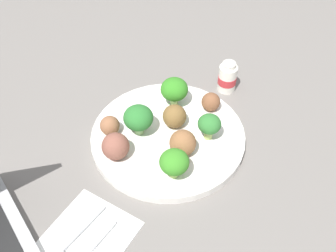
{
  "coord_description": "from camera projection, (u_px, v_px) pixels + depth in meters",
  "views": [
    {
      "loc": [
        0.43,
        0.23,
        0.55
      ],
      "look_at": [
        0.0,
        0.0,
        0.04
      ],
      "focal_mm": 42.54,
      "sensor_mm": 36.0,
      "label": 1
    }
  ],
  "objects": [
    {
      "name": "broccoli_floret_center",
      "position": [
        174.0,
        90.0,
        0.75
      ],
      "size": [
        0.05,
        0.05,
        0.06
      ],
      "color": "#9DC06D",
      "rests_on": "plate"
    },
    {
      "name": "broccoli_floret_far_rim",
      "position": [
        174.0,
        162.0,
        0.63
      ],
      "size": [
        0.05,
        0.05,
        0.05
      ],
      "color": "#AACE68",
      "rests_on": "plate"
    },
    {
      "name": "broccoli_floret_front_left",
      "position": [
        138.0,
        118.0,
        0.7
      ],
      "size": [
        0.05,
        0.05,
        0.06
      ],
      "color": "#92C37D",
      "rests_on": "plate"
    },
    {
      "name": "meatball_front_left",
      "position": [
        183.0,
        143.0,
        0.68
      ],
      "size": [
        0.05,
        0.05,
        0.05
      ],
      "primitive_type": "sphere",
      "color": "brown",
      "rests_on": "plate"
    },
    {
      "name": "napkin",
      "position": [
        79.0,
        248.0,
        0.58
      ],
      "size": [
        0.18,
        0.13,
        0.01
      ],
      "primitive_type": "cube",
      "rotation": [
        0.0,
        0.0,
        -0.07
      ],
      "color": "white",
      "rests_on": "ground_plane"
    },
    {
      "name": "meatball_back_left",
      "position": [
        175.0,
        116.0,
        0.72
      ],
      "size": [
        0.04,
        0.04,
        0.04
      ],
      "primitive_type": "sphere",
      "color": "brown",
      "rests_on": "plate"
    },
    {
      "name": "meatball_center",
      "position": [
        116.0,
        146.0,
        0.67
      ],
      "size": [
        0.05,
        0.05,
        0.05
      ],
      "primitive_type": "sphere",
      "color": "brown",
      "rests_on": "plate"
    },
    {
      "name": "meatball_far_rim",
      "position": [
        211.0,
        102.0,
        0.76
      ],
      "size": [
        0.04,
        0.04,
        0.04
      ],
      "primitive_type": "sphere",
      "color": "brown",
      "rests_on": "plate"
    },
    {
      "name": "plate",
      "position": [
        168.0,
        137.0,
        0.73
      ],
      "size": [
        0.28,
        0.28,
        0.02
      ],
      "primitive_type": "cylinder",
      "color": "white",
      "rests_on": "ground_plane"
    },
    {
      "name": "meatball_front_right",
      "position": [
        110.0,
        126.0,
        0.71
      ],
      "size": [
        0.04,
        0.04,
        0.04
      ],
      "primitive_type": "sphere",
      "color": "brown",
      "rests_on": "plate"
    },
    {
      "name": "yogurt_bottle",
      "position": [
        227.0,
        78.0,
        0.81
      ],
      "size": [
        0.04,
        0.04,
        0.07
      ],
      "color": "white",
      "rests_on": "ground_plane"
    },
    {
      "name": "knife",
      "position": [
        65.0,
        244.0,
        0.58
      ],
      "size": [
        0.15,
        0.04,
        0.01
      ],
      "color": "silver",
      "rests_on": "napkin"
    },
    {
      "name": "broccoli_floret_near_rim",
      "position": [
        209.0,
        125.0,
        0.69
      ],
      "size": [
        0.04,
        0.04,
        0.05
      ],
      "color": "#A7BE67",
      "rests_on": "plate"
    },
    {
      "name": "ground_plane",
      "position": [
        168.0,
        139.0,
        0.73
      ],
      "size": [
        4.0,
        4.0,
        0.0
      ],
      "primitive_type": "plane",
      "color": "slate"
    }
  ]
}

